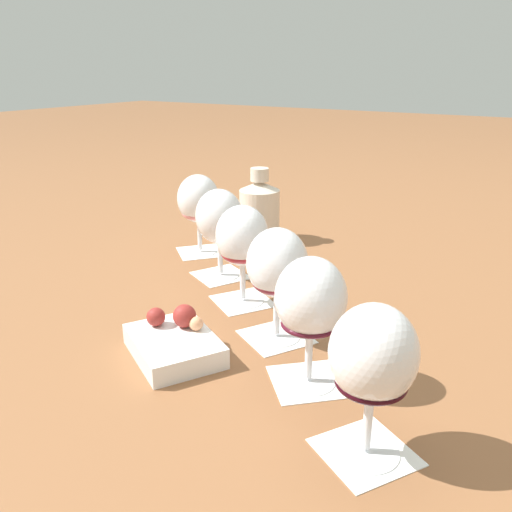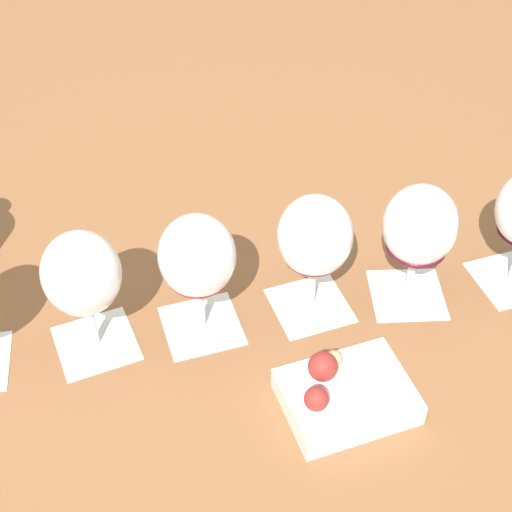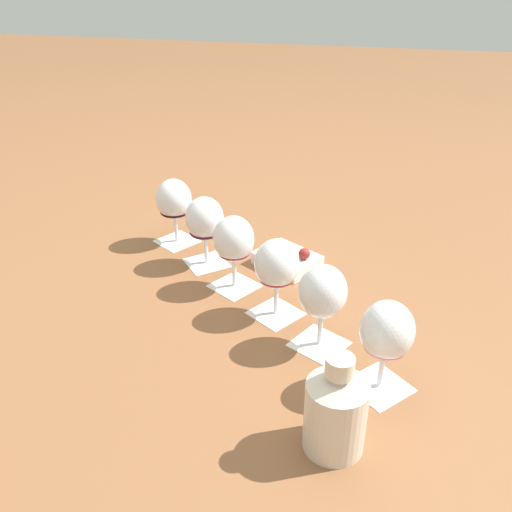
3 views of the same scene
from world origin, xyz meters
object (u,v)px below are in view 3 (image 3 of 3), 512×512
wine_glass_2 (277,267)px  ceramic_vase (336,409)px  snack_dish (288,259)px  wine_glass_4 (205,221)px  wine_glass_1 (322,295)px  wine_glass_3 (234,242)px  wine_glass_5 (174,202)px  wine_glass_0 (386,334)px

wine_glass_2 → ceramic_vase: bearing=116.9°
wine_glass_2 → snack_dish: (0.02, -0.20, -0.09)m
wine_glass_4 → wine_glass_1: bearing=142.0°
snack_dish → wine_glass_3: bearing=50.9°
wine_glass_3 → snack_dish: size_ratio=0.97×
wine_glass_5 → wine_glass_1: bearing=141.9°
wine_glass_0 → ceramic_vase: size_ratio=1.01×
wine_glass_5 → snack_dish: bearing=170.1°
wine_glass_4 → snack_dish: bearing=-169.5°
wine_glass_3 → snack_dish: (-0.10, -0.12, -0.09)m
wine_glass_4 → ceramic_vase: bearing=127.5°
wine_glass_1 → snack_dish: (0.12, -0.28, -0.09)m
wine_glass_4 → wine_glass_3: bearing=138.7°
wine_glass_4 → wine_glass_0: bearing=142.2°
wine_glass_0 → wine_glass_3: size_ratio=1.00×
wine_glass_5 → ceramic_vase: (-0.49, 0.58, -0.04)m
wine_glass_0 → wine_glass_1: bearing=-37.1°
wine_glass_1 → wine_glass_0: bearing=142.9°
wine_glass_1 → wine_glass_2: 0.13m
wine_glass_3 → wine_glass_5: size_ratio=1.00×
wine_glass_0 → ceramic_vase: wine_glass_0 is taller
wine_glass_5 → snack_dish: wine_glass_5 is taller
wine_glass_2 → snack_dish: bearing=-85.3°
wine_glass_0 → wine_glass_3: (0.34, -0.25, -0.00)m
wine_glass_5 → snack_dish: size_ratio=0.97×
wine_glass_2 → wine_glass_3: size_ratio=1.00×
wine_glass_1 → wine_glass_4: size_ratio=1.00×
snack_dish → wine_glass_0: bearing=122.8°
wine_glass_0 → wine_glass_1: size_ratio=1.00×
wine_glass_4 → wine_glass_5: size_ratio=1.00×
wine_glass_0 → wine_glass_2: same height
wine_glass_0 → wine_glass_3: 0.42m
wine_glass_3 → wine_glass_1: bearing=143.5°
wine_glass_4 → wine_glass_5: same height
wine_glass_1 → wine_glass_4: bearing=-38.0°
wine_glass_2 → wine_glass_4: (0.21, -0.17, 0.00)m
wine_glass_0 → wine_glass_4: bearing=-37.8°
wine_glass_3 → wine_glass_5: same height
wine_glass_1 → wine_glass_4: same height
wine_glass_0 → snack_dish: (0.24, -0.37, -0.09)m
wine_glass_2 → ceramic_vase: size_ratio=1.01×
wine_glass_2 → wine_glass_3: (0.12, -0.08, -0.00)m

